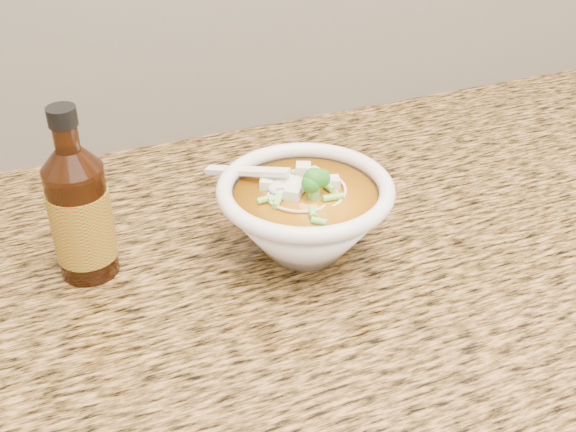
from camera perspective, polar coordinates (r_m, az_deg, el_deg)
name	(u,v)px	position (r m, az deg, el deg)	size (l,w,h in m)	color
counter_slab	(444,228)	(0.89, 12.21, -0.95)	(4.00, 0.68, 0.04)	#A26E3B
soup_bowl	(305,215)	(0.78, 1.37, 0.06)	(0.19, 0.19, 0.11)	white
hot_sauce_bottle	(81,214)	(0.76, -16.07, 0.14)	(0.08, 0.08, 0.19)	#391807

